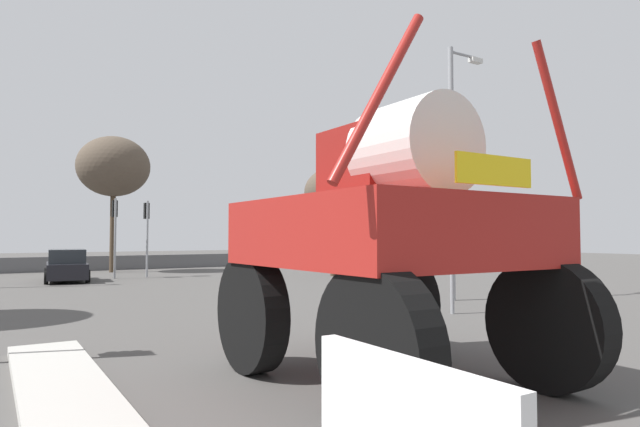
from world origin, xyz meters
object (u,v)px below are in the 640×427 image
at_px(traffic_signal_far_right, 115,220).
at_px(bare_tree_far_center, 114,167).
at_px(bare_tree_right, 333,193).
at_px(sedan_ahead, 67,266).
at_px(traffic_signal_far_left, 147,221).
at_px(streetlight_near_right, 454,161).
at_px(oversize_sprayer, 391,238).
at_px(traffic_signal_near_right, 447,220).

distance_m(traffic_signal_far_right, bare_tree_far_center, 5.99).
bearing_deg(bare_tree_right, sedan_ahead, 163.80).
height_order(bare_tree_right, bare_tree_far_center, bare_tree_far_center).
bearing_deg(traffic_signal_far_left, bare_tree_right, -26.83).
bearing_deg(streetlight_near_right, oversize_sprayer, -140.69).
relative_size(traffic_signal_far_right, bare_tree_far_center, 0.50).
height_order(sedan_ahead, traffic_signal_near_right, traffic_signal_near_right).
distance_m(sedan_ahead, traffic_signal_far_right, 3.29).
bearing_deg(streetlight_near_right, sedan_ahead, 124.11).
bearing_deg(bare_tree_far_center, oversize_sprayer, -92.49).
distance_m(oversize_sprayer, traffic_signal_near_right, 7.52).
distance_m(streetlight_near_right, bare_tree_far_center, 21.91).
height_order(traffic_signal_far_left, bare_tree_right, bare_tree_right).
bearing_deg(bare_tree_far_center, sedan_ahead, -118.60).
bearing_deg(bare_tree_right, traffic_signal_near_right, -110.09).
height_order(sedan_ahead, streetlight_near_right, streetlight_near_right).
xyz_separation_m(sedan_ahead, traffic_signal_far_right, (2.28, 0.76, 2.25)).
bearing_deg(streetlight_near_right, bare_tree_right, 77.56).
xyz_separation_m(oversize_sprayer, sedan_ahead, (-1.90, 21.76, -1.41)).
xyz_separation_m(traffic_signal_near_right, traffic_signal_far_left, (-3.88, 17.84, 0.31)).
height_order(oversize_sprayer, bare_tree_right, bare_tree_right).
height_order(traffic_signal_near_right, traffic_signal_far_right, traffic_signal_far_right).
bearing_deg(streetlight_near_right, bare_tree_far_center, 108.85).
bearing_deg(traffic_signal_far_right, sedan_ahead, -161.48).
xyz_separation_m(traffic_signal_near_right, bare_tree_right, (4.90, 13.40, 1.89)).
xyz_separation_m(traffic_signal_far_left, streetlight_near_right, (6.28, -15.76, 1.79)).
distance_m(traffic_signal_far_right, bare_tree_right, 11.39).
bearing_deg(sedan_ahead, oversize_sprayer, -170.37).
xyz_separation_m(sedan_ahead, traffic_signal_far_left, (3.88, 0.76, 2.20)).
bearing_deg(traffic_signal_far_left, sedan_ahead, -168.84).
bearing_deg(oversize_sprayer, bare_tree_far_center, -3.06).
distance_m(sedan_ahead, bare_tree_right, 13.71).
xyz_separation_m(oversize_sprayer, traffic_signal_far_right, (0.38, 22.53, 0.85)).
relative_size(oversize_sprayer, streetlight_near_right, 0.59).
bearing_deg(sedan_ahead, bare_tree_far_center, -23.97).
bearing_deg(traffic_signal_near_right, traffic_signal_far_left, 102.27).
relative_size(sedan_ahead, bare_tree_far_center, 0.52).
height_order(oversize_sprayer, streetlight_near_right, streetlight_near_right).
xyz_separation_m(traffic_signal_near_right, traffic_signal_far_right, (-5.48, 17.84, 0.36)).
bearing_deg(bare_tree_far_center, streetlight_near_right, -71.15).
distance_m(sedan_ahead, traffic_signal_far_left, 4.52).
bearing_deg(streetlight_near_right, traffic_signal_far_right, 116.56).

